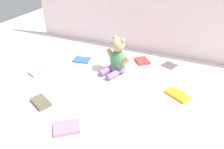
# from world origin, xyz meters

# --- Properties ---
(ground_plane) EXTENTS (3.20, 3.20, 0.00)m
(ground_plane) POSITION_xyz_m (0.00, 0.00, 0.00)
(ground_plane) COLOR silver
(backdrop_drape) EXTENTS (1.89, 0.03, 0.58)m
(backdrop_drape) POSITION_xyz_m (0.00, 0.49, 0.29)
(backdrop_drape) COLOR silver
(backdrop_drape) RESTS_ON ground_plane
(teddy_bear) EXTENTS (0.20, 0.21, 0.24)m
(teddy_bear) POSITION_xyz_m (-0.07, 0.09, 0.09)
(teddy_bear) COLOR #4C8C59
(teddy_bear) RESTS_ON ground_plane
(book_case_0) EXTENTS (0.13, 0.14, 0.02)m
(book_case_0) POSITION_xyz_m (0.05, 0.29, 0.01)
(book_case_0) COLOR red
(book_case_0) RESTS_ON ground_plane
(book_case_1) EXTENTS (0.15, 0.13, 0.02)m
(book_case_1) POSITION_xyz_m (0.34, -0.01, 0.01)
(book_case_1) COLOR orange
(book_case_1) RESTS_ON ground_plane
(book_case_2) EXTENTS (0.14, 0.11, 0.02)m
(book_case_2) POSITION_xyz_m (-0.31, -0.37, 0.01)
(book_case_2) COLOR brown
(book_case_2) RESTS_ON ground_plane
(book_case_3) EXTENTS (0.13, 0.11, 0.01)m
(book_case_3) POSITION_xyz_m (-0.36, 0.14, 0.01)
(book_case_3) COLOR blue
(book_case_3) RESTS_ON ground_plane
(book_case_4) EXTENTS (0.12, 0.12, 0.01)m
(book_case_4) POSITION_xyz_m (0.24, 0.32, 0.00)
(book_case_4) COLOR #4D4545
(book_case_4) RESTS_ON ground_plane
(book_case_5) EXTENTS (0.11, 0.13, 0.02)m
(book_case_5) POSITION_xyz_m (-0.54, -0.12, 0.01)
(book_case_5) COLOR #8CA6A2
(book_case_5) RESTS_ON ground_plane
(book_case_6) EXTENTS (0.15, 0.14, 0.02)m
(book_case_6) POSITION_xyz_m (-0.08, -0.47, 0.01)
(book_case_6) COLOR #AC7697
(book_case_6) RESTS_ON ground_plane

